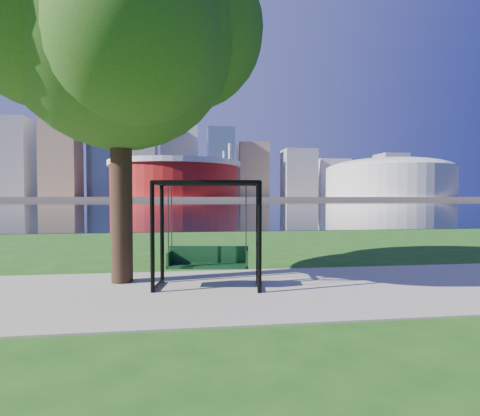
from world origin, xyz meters
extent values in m
plane|color=#1E5114|center=(0.00, 0.00, 0.00)|extent=(900.00, 900.00, 0.00)
cube|color=#9E937F|center=(0.00, -0.50, 0.01)|extent=(120.00, 4.00, 0.03)
cube|color=black|center=(0.00, 102.00, 0.01)|extent=(900.00, 180.00, 0.02)
cube|color=#937F60|center=(0.00, 306.00, 1.00)|extent=(900.00, 228.00, 2.00)
cylinder|color=maroon|center=(-10.00, 235.00, 13.00)|extent=(80.00, 80.00, 22.00)
cylinder|color=silver|center=(-10.00, 235.00, 22.50)|extent=(83.00, 83.00, 3.00)
cylinder|color=silver|center=(22.91, 254.00, 18.00)|extent=(2.00, 2.00, 32.00)
cylinder|color=silver|center=(-42.91, 254.00, 18.00)|extent=(2.00, 2.00, 32.00)
cylinder|color=silver|center=(-42.91, 216.00, 18.00)|extent=(2.00, 2.00, 32.00)
cylinder|color=silver|center=(22.91, 216.00, 18.00)|extent=(2.00, 2.00, 32.00)
cylinder|color=beige|center=(135.00, 235.00, 12.00)|extent=(84.00, 84.00, 20.00)
ellipsoid|color=beige|center=(135.00, 235.00, 21.00)|extent=(84.00, 84.00, 15.12)
cube|color=gray|center=(-140.00, 310.00, 33.00)|extent=(28.00, 28.00, 62.00)
cube|color=#998466|center=(-100.00, 300.00, 46.00)|extent=(26.00, 26.00, 88.00)
cube|color=slate|center=(-70.00, 325.00, 49.50)|extent=(30.00, 24.00, 95.00)
cube|color=gray|center=(-40.00, 305.00, 38.00)|extent=(24.00, 24.00, 72.00)
cube|color=silver|center=(-10.00, 335.00, 42.00)|extent=(32.00, 28.00, 80.00)
cube|color=slate|center=(25.00, 310.00, 31.00)|extent=(22.00, 22.00, 58.00)
cube|color=#998466|center=(55.00, 325.00, 26.00)|extent=(26.00, 26.00, 48.00)
cube|color=gray|center=(95.00, 315.00, 23.00)|extent=(28.00, 24.00, 42.00)
cube|color=silver|center=(135.00, 340.00, 20.00)|extent=(30.00, 26.00, 36.00)
cube|color=gray|center=(185.00, 320.00, 22.00)|extent=(24.00, 24.00, 40.00)
cube|color=#998466|center=(225.00, 335.00, 18.00)|extent=(26.00, 26.00, 32.00)
sphere|color=#998466|center=(-100.00, 300.00, 93.50)|extent=(10.00, 10.00, 10.00)
cylinder|color=black|center=(-1.66, -0.47, 1.05)|extent=(0.09, 0.09, 2.11)
cylinder|color=black|center=(0.34, -0.76, 1.05)|extent=(0.09, 0.09, 2.11)
cylinder|color=black|center=(-1.54, 0.35, 1.05)|extent=(0.09, 0.09, 2.11)
cylinder|color=black|center=(0.46, 0.06, 1.05)|extent=(0.09, 0.09, 2.11)
cylinder|color=black|center=(-0.66, -0.61, 2.11)|extent=(2.01, 0.37, 0.08)
cylinder|color=black|center=(-0.54, 0.20, 2.11)|extent=(2.01, 0.37, 0.08)
cylinder|color=black|center=(-1.60, -0.06, 2.11)|extent=(0.20, 0.83, 0.08)
cylinder|color=black|center=(-1.60, -0.06, 0.07)|extent=(0.18, 0.83, 0.07)
cylinder|color=black|center=(0.40, -0.35, 2.11)|extent=(0.20, 0.83, 0.08)
cylinder|color=black|center=(0.40, -0.35, 0.07)|extent=(0.18, 0.83, 0.07)
cube|color=black|center=(-0.60, -0.20, 0.46)|extent=(1.65, 0.64, 0.05)
cube|color=black|center=(-0.57, -0.03, 0.66)|extent=(1.59, 0.28, 0.35)
cube|color=black|center=(-1.37, -0.09, 0.59)|extent=(0.11, 0.41, 0.31)
cube|color=black|center=(0.17, -0.32, 0.59)|extent=(0.11, 0.41, 0.31)
cylinder|color=#37373C|center=(-1.37, -0.26, 1.40)|extent=(0.02, 0.02, 1.33)
cylinder|color=#37373C|center=(0.12, -0.48, 1.40)|extent=(0.02, 0.02, 1.33)
cylinder|color=#37373C|center=(-1.32, 0.07, 1.40)|extent=(0.02, 0.02, 1.33)
cylinder|color=#37373C|center=(0.17, -0.15, 1.40)|extent=(0.02, 0.02, 1.33)
cylinder|color=black|center=(-2.38, 0.52, 2.22)|extent=(0.44, 0.44, 4.44)
sphere|color=#284A16|center=(-2.38, 0.52, 5.25)|extent=(4.84, 4.84, 4.84)
sphere|color=#284A16|center=(-1.07, 1.12, 5.65)|extent=(3.63, 3.63, 3.63)
sphere|color=#284A16|center=(-3.59, 0.11, 5.45)|extent=(3.83, 3.83, 3.83)
sphere|color=#284A16|center=(-1.98, -0.59, 4.74)|extent=(3.23, 3.23, 3.23)
sphere|color=#284A16|center=(-2.99, 1.73, 6.05)|extent=(3.43, 3.43, 3.43)
camera|label=1|loc=(-0.95, -7.63, 1.83)|focal=28.00mm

